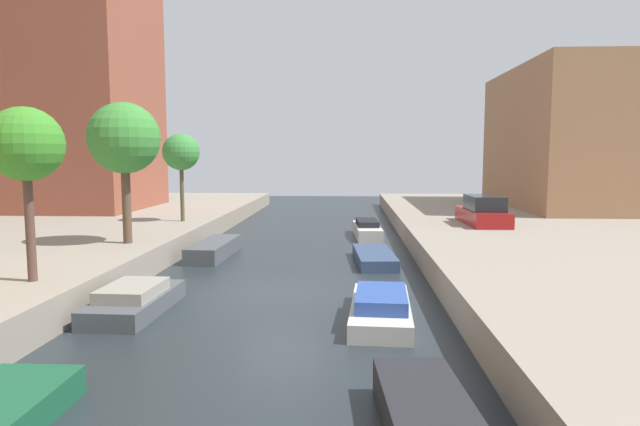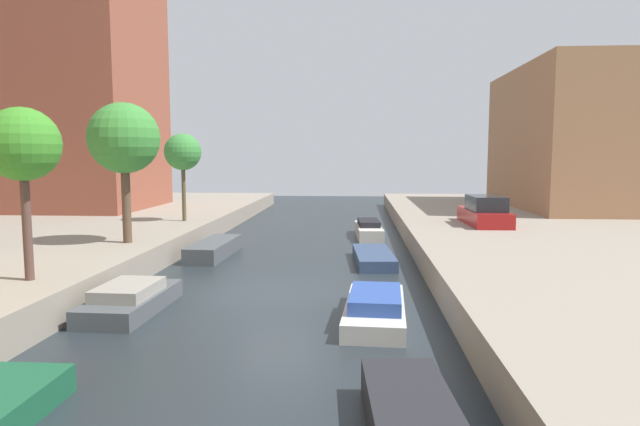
{
  "view_description": "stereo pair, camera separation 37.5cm",
  "coord_description": "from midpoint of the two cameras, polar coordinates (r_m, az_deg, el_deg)",
  "views": [
    {
      "loc": [
        2.17,
        -17.35,
        4.46
      ],
      "look_at": [
        0.9,
        7.18,
        1.85
      ],
      "focal_mm": 30.74,
      "sensor_mm": 36.0,
      "label": 1
    },
    {
      "loc": [
        2.55,
        -17.33,
        4.46
      ],
      "look_at": [
        0.9,
        7.18,
        1.85
      ],
      "focal_mm": 30.74,
      "sensor_mm": 36.0,
      "label": 2
    }
  ],
  "objects": [
    {
      "name": "low_block_right",
      "position": [
        40.7,
        26.65,
        7.0
      ],
      "size": [
        10.0,
        14.54,
        9.15
      ],
      "primitive_type": "cube",
      "color": "#9E704C",
      "rests_on": "quay_right"
    },
    {
      "name": "parked_car",
      "position": [
        28.59,
        17.12,
        0.06
      ],
      "size": [
        1.86,
        4.65,
        1.46
      ],
      "color": "maroon",
      "rests_on": "quay_right"
    },
    {
      "name": "moored_boat_left_3",
      "position": [
        24.65,
        -10.52,
        -3.67
      ],
      "size": [
        1.54,
        4.55,
        0.67
      ],
      "color": "#4C5156",
      "rests_on": "ground_plane"
    },
    {
      "name": "apartment_tower_far",
      "position": [
        39.91,
        -24.59,
        15.63
      ],
      "size": [
        10.0,
        9.38,
        20.92
      ],
      "primitive_type": "cube",
      "color": "brown",
      "rests_on": "quay_left"
    },
    {
      "name": "moored_boat_right_2",
      "position": [
        15.1,
        6.47,
        -9.78
      ],
      "size": [
        1.82,
        4.38,
        0.84
      ],
      "color": "beige",
      "rests_on": "ground_plane"
    },
    {
      "name": "street_tree_2",
      "position": [
        16.89,
        -28.01,
        6.18
      ],
      "size": [
        2.01,
        2.01,
        4.75
      ],
      "color": "brown",
      "rests_on": "quay_left"
    },
    {
      "name": "street_tree_3",
      "position": [
        22.73,
        -19.29,
        7.26
      ],
      "size": [
        2.76,
        2.76,
        5.49
      ],
      "color": "brown",
      "rests_on": "quay_left"
    },
    {
      "name": "moored_boat_left_2",
      "position": [
        16.64,
        -18.49,
        -8.54
      ],
      "size": [
        1.76,
        3.93,
        0.84
      ],
      "color": "#4C5156",
      "rests_on": "ground_plane"
    },
    {
      "name": "street_tree_4",
      "position": [
        29.49,
        -13.74,
        6.12
      ],
      "size": [
        1.91,
        1.91,
        4.57
      ],
      "color": "brown",
      "rests_on": "quay_left"
    },
    {
      "name": "ground_plane",
      "position": [
        18.06,
        -3.83,
        -8.25
      ],
      "size": [
        84.0,
        84.0,
        0.0
      ],
      "primitive_type": "plane",
      "color": "#232B30"
    },
    {
      "name": "moored_boat_right_3",
      "position": [
        22.87,
        6.06,
        -4.62
      ],
      "size": [
        1.77,
        4.32,
        0.47
      ],
      "color": "#33476B",
      "rests_on": "ground_plane"
    },
    {
      "name": "moored_boat_right_4",
      "position": [
        29.97,
        5.44,
        -1.74
      ],
      "size": [
        1.54,
        4.65,
        0.93
      ],
      "color": "beige",
      "rests_on": "ground_plane"
    }
  ]
}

